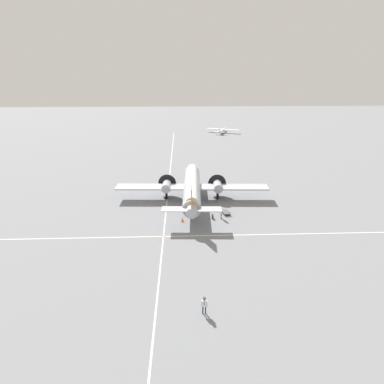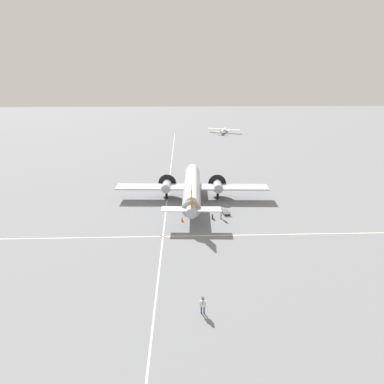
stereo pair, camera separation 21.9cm
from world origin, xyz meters
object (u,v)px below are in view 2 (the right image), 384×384
(crew_foreground, at_px, (203,304))
(passenger_boarding, at_px, (221,212))
(suitcase_upright_spare, at_px, (213,217))
(suitcase_near_door, at_px, (212,217))
(traffic_cone, at_px, (182,219))
(baggage_cart, at_px, (226,212))
(light_aircraft_distant, at_px, (223,130))
(airliner_main, at_px, (192,186))

(crew_foreground, bearing_deg, passenger_boarding, -94.42)
(passenger_boarding, bearing_deg, suitcase_upright_spare, 96.90)
(suitcase_near_door, distance_m, suitcase_upright_spare, 0.06)
(suitcase_near_door, xyz_separation_m, traffic_cone, (-0.70, 4.24, -0.01))
(baggage_cart, bearing_deg, suitcase_upright_spare, 113.54)
(suitcase_upright_spare, xyz_separation_m, traffic_cone, (-0.70, 4.27, 0.05))
(passenger_boarding, distance_m, suitcase_near_door, 1.42)
(crew_foreground, distance_m, passenger_boarding, 18.14)
(light_aircraft_distant, bearing_deg, suitcase_near_door, -167.86)
(suitcase_upright_spare, bearing_deg, passenger_boarding, -91.91)
(suitcase_near_door, bearing_deg, crew_foreground, 171.92)
(suitcase_upright_spare, xyz_separation_m, baggage_cart, (1.50, -2.03, 0.03))
(suitcase_near_door, relative_size, light_aircraft_distant, 0.06)
(baggage_cart, bearing_deg, passenger_boarding, 137.95)
(crew_foreground, distance_m, traffic_cone, 17.20)
(crew_foreground, height_order, light_aircraft_distant, light_aircraft_distant)
(airliner_main, distance_m, traffic_cone, 7.67)
(suitcase_upright_spare, relative_size, light_aircraft_distant, 0.05)
(passenger_boarding, bearing_deg, airliner_main, 39.38)
(traffic_cone, bearing_deg, airliner_main, -12.58)
(crew_foreground, distance_m, suitcase_near_door, 17.99)
(crew_foreground, distance_m, light_aircraft_distant, 84.20)
(airliner_main, xyz_separation_m, suitcase_upright_spare, (-6.47, -2.67, -2.28))
(suitcase_near_door, height_order, light_aircraft_distant, light_aircraft_distant)
(crew_foreground, bearing_deg, light_aircraft_distant, -91.18)
(airliner_main, height_order, suitcase_upright_spare, airliner_main)
(airliner_main, bearing_deg, suitcase_near_door, -155.29)
(suitcase_upright_spare, relative_size, traffic_cone, 0.83)
(passenger_boarding, relative_size, baggage_cart, 0.93)
(suitcase_near_door, bearing_deg, traffic_cone, 99.38)
(passenger_boarding, relative_size, light_aircraft_distant, 0.15)
(crew_foreground, xyz_separation_m, passenger_boarding, (17.75, -3.73, 0.01))
(passenger_boarding, height_order, suitcase_near_door, passenger_boarding)
(baggage_cart, distance_m, light_aircraft_distant, 64.46)
(airliner_main, distance_m, crew_foreground, 24.31)
(suitcase_near_door, relative_size, traffic_cone, 1.02)
(suitcase_near_door, bearing_deg, baggage_cart, -53.89)
(suitcase_upright_spare, bearing_deg, airliner_main, 22.43)
(crew_foreground, relative_size, traffic_cone, 2.68)
(suitcase_near_door, xyz_separation_m, baggage_cart, (1.50, -2.06, -0.03))
(light_aircraft_distant, xyz_separation_m, traffic_cone, (-66.16, 14.34, -0.58))
(airliner_main, height_order, baggage_cart, airliner_main)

